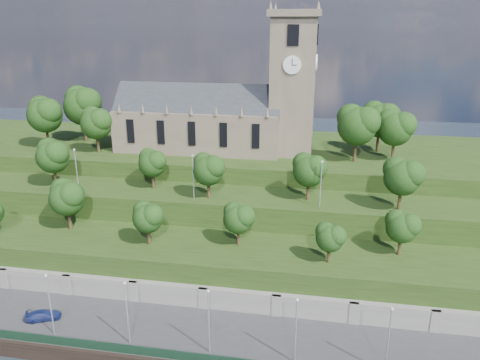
# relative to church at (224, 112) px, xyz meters

# --- Properties ---
(promenade) EXTENTS (160.00, 12.00, 2.00)m
(promenade) POSITION_rel_church_xyz_m (-0.79, -39.98, -21.52)
(promenade) COLOR #2D2D30
(promenade) RESTS_ON ground
(fence) EXTENTS (160.00, 0.10, 1.20)m
(fence) POSITION_rel_church_xyz_m (-0.79, -45.38, -19.92)
(fence) COLOR #163220
(fence) RESTS_ON promenade
(retaining_wall) EXTENTS (160.00, 2.10, 5.00)m
(retaining_wall) POSITION_rel_church_xyz_m (-0.79, -34.01, -20.02)
(retaining_wall) COLOR slate
(retaining_wall) RESTS_ON ground
(embankment_lower) EXTENTS (160.00, 12.00, 8.00)m
(embankment_lower) POSITION_rel_church_xyz_m (-0.79, -27.98, -18.52)
(embankment_lower) COLOR #1F3511
(embankment_lower) RESTS_ON ground
(embankment_upper) EXTENTS (160.00, 10.00, 12.00)m
(embankment_upper) POSITION_rel_church_xyz_m (-0.79, -16.98, -16.52)
(embankment_upper) COLOR #1F3511
(embankment_upper) RESTS_ON ground
(hilltop) EXTENTS (160.00, 32.00, 15.00)m
(hilltop) POSITION_rel_church_xyz_m (-0.79, 4.02, -15.02)
(hilltop) COLOR #1F3511
(hilltop) RESTS_ON ground
(church) EXTENTS (38.60, 12.35, 27.60)m
(church) POSITION_rel_church_xyz_m (0.00, 0.00, 0.00)
(church) COLOR brown
(church) RESTS_ON hilltop
(trees_lower) EXTENTS (65.04, 8.66, 8.16)m
(trees_lower) POSITION_rel_church_xyz_m (-1.89, -27.48, -9.85)
(trees_lower) COLOR #322413
(trees_lower) RESTS_ON embankment_lower
(trees_upper) EXTENTS (63.25, 8.04, 8.39)m
(trees_upper) POSITION_rel_church_xyz_m (2.98, -17.92, -5.21)
(trees_upper) COLOR #322413
(trees_upper) RESTS_ON embankment_upper
(trees_hilltop) EXTENTS (74.67, 16.25, 11.65)m
(trees_hilltop) POSITION_rel_church_xyz_m (-3.27, -1.21, -0.52)
(trees_hilltop) COLOR #322413
(trees_hilltop) RESTS_ON hilltop
(lamp_posts_promenade) EXTENTS (60.36, 0.36, 8.45)m
(lamp_posts_promenade) POSITION_rel_church_xyz_m (-2.79, -43.48, -15.68)
(lamp_posts_promenade) COLOR #B2B2B7
(lamp_posts_promenade) RESTS_ON promenade
(lamp_posts_upper) EXTENTS (40.36, 0.36, 7.47)m
(lamp_posts_upper) POSITION_rel_church_xyz_m (-0.79, -19.98, -6.18)
(lamp_posts_upper) COLOR #B2B2B7
(lamp_posts_upper) RESTS_ON embankment_upper
(car_right) EXTENTS (4.74, 3.37, 1.27)m
(car_right) POSITION_rel_church_xyz_m (-15.79, -40.97, -19.88)
(car_right) COLOR navy
(car_right) RESTS_ON promenade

